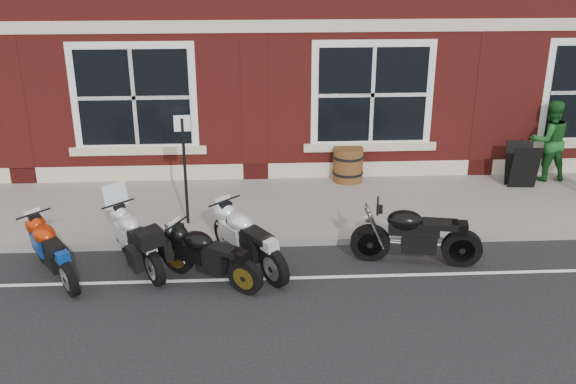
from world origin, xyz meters
The scene contains 12 objects.
ground centered at (0.00, 0.00, 0.00)m, with size 80.00×80.00×0.00m, color black.
sidewalk centered at (0.00, 3.00, 0.06)m, with size 30.00×3.00×0.12m, color slate.
kerb centered at (0.00, 1.42, 0.06)m, with size 30.00×0.16×0.12m, color slate.
moto_touring_silver centered at (-2.94, 0.77, 0.52)m, with size 1.09×1.75×1.29m.
moto_sport_red centered at (-4.19, 0.46, 0.50)m, with size 1.16×1.67×0.86m.
moto_sport_black centered at (-1.75, 0.17, 0.49)m, with size 1.63×1.15×0.85m.
moto_sport_silver centered at (-1.13, 0.63, 0.53)m, with size 1.22×1.81×0.93m.
moto_naked_black centered at (1.56, 0.64, 0.55)m, with size 2.12×0.55×0.96m.
pedestrian_right centered at (5.33, 4.17, 1.00)m, with size 0.85×0.67×1.76m, color #17501B.
a_board_sign centered at (4.61, 3.75, 0.59)m, with size 0.57×0.38×0.95m, color black, non-canonical shape.
barrel_planter centered at (1.00, 4.30, 0.49)m, with size 0.67×0.67×0.75m.
parking_sign centered at (-2.27, 2.20, 1.30)m, with size 0.29×0.05×2.05m.
Camera 1 is at (-1.00, -8.77, 4.96)m, focal length 40.00 mm.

